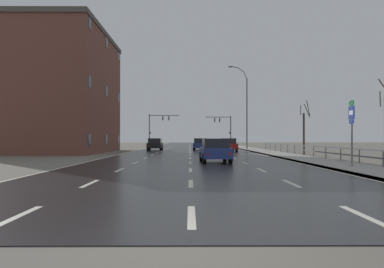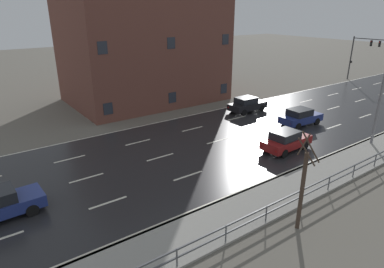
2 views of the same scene
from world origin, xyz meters
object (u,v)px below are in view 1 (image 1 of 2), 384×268
traffic_signal_left (157,124)px  brick_building (55,92)px  car_far_left (215,150)px  highway_sign (352,125)px  car_far_right (155,144)px  traffic_signal_right (225,125)px  car_near_right (228,145)px  street_lamp_midground (246,109)px  car_distant (200,144)px

traffic_signal_left → brick_building: 31.82m
car_far_left → brick_building: bearing=131.5°
highway_sign → car_far_right: (-12.88, 28.36, -1.49)m
traffic_signal_right → car_near_right: bearing=-94.6°
car_far_right → brick_building: (-10.68, -5.99, 5.93)m
traffic_signal_left → car_far_right: traffic_signal_left is taller
highway_sign → car_far_left: 8.49m
traffic_signal_right → car_far_right: bearing=-115.1°
street_lamp_midground → traffic_signal_right: 22.27m
traffic_signal_right → car_far_right: traffic_signal_right is taller
car_distant → brick_building: size_ratio=0.25×
highway_sign → car_far_left: (-6.77, 4.90, -1.49)m
street_lamp_midground → car_distant: size_ratio=2.68×
highway_sign → car_far_left: bearing=144.1°
traffic_signal_left → car_distant: size_ratio=1.49×
traffic_signal_left → car_distant: 25.02m
street_lamp_midground → car_far_right: street_lamp_midground is taller
street_lamp_midground → highway_sign: (0.95, -30.11, -3.20)m
traffic_signal_right → traffic_signal_left: 13.16m
street_lamp_midground → traffic_signal_left: 26.68m
car_far_right → car_distant: same height
street_lamp_midground → car_far_left: 26.30m
traffic_signal_left → car_distant: bearing=-71.6°
car_far_right → car_distant: bearing=9.6°
street_lamp_midground → brick_building: bearing=-161.1°
traffic_signal_right → car_near_right: size_ratio=1.42×
street_lamp_midground → car_far_right: size_ratio=2.74×
traffic_signal_right → car_far_right: (-11.20, -23.97, -3.25)m
car_far_left → car_distant: bearing=88.2°
car_far_right → car_distant: (5.86, 1.00, 0.00)m
traffic_signal_left → car_far_right: 24.85m
traffic_signal_right → car_distant: (-5.35, -22.97, -3.25)m
traffic_signal_right → traffic_signal_left: traffic_signal_left is taller
street_lamp_midground → traffic_signal_left: street_lamp_midground is taller
highway_sign → traffic_signal_right: traffic_signal_right is taller
street_lamp_midground → car_distant: (-6.08, -0.75, -4.69)m
car_far_right → car_near_right: (8.88, -4.69, 0.00)m
car_far_right → car_far_left: (6.11, -23.46, 0.00)m
car_far_left → brick_building: (-16.79, 17.47, 5.93)m
car_far_left → brick_building: size_ratio=0.25×
street_lamp_midground → traffic_signal_right: size_ratio=1.90×
car_distant → car_near_right: bearing=-58.6°
highway_sign → car_far_right: 31.18m
traffic_signal_right → traffic_signal_left: (-13.15, 0.55, 0.29)m
traffic_signal_left → car_near_right: bearing=-69.7°
traffic_signal_left → traffic_signal_right: bearing=-2.4°
highway_sign → brick_building: bearing=136.5°
highway_sign → brick_building: brick_building is taller
car_near_right → brick_building: size_ratio=0.25×
car_near_right → traffic_signal_left: bearing=108.0°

